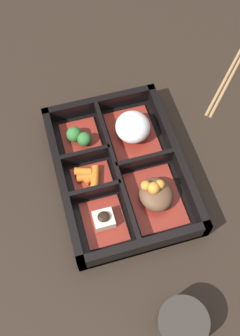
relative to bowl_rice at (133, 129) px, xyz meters
name	(u,v)px	position (x,y,z in m)	size (l,w,h in m)	color
ground_plane	(120,174)	(0.07, -0.05, -0.03)	(3.00, 3.00, 0.00)	black
bento_base	(120,173)	(0.07, -0.05, -0.03)	(0.32, 0.23, 0.01)	black
bento_rim	(118,169)	(0.07, -0.05, -0.01)	(0.32, 0.23, 0.04)	black
bowl_rice	(133,129)	(0.00, 0.00, 0.00)	(0.12, 0.09, 0.05)	maroon
bowl_stew	(155,195)	(0.14, 0.00, -0.01)	(0.12, 0.09, 0.05)	maroon
bowl_greens	(79,137)	(-0.02, -0.10, -0.01)	(0.08, 0.07, 0.04)	maroon
bowl_carrots	(91,176)	(0.07, -0.10, -0.02)	(0.06, 0.07, 0.02)	maroon
bowl_tofu	(104,221)	(0.16, -0.10, -0.02)	(0.09, 0.07, 0.03)	maroon
tea_cup	(182,324)	(0.36, -0.03, -0.01)	(0.08, 0.08, 0.05)	#2D2823
chopsticks	(227,80)	(-0.09, 0.24, -0.03)	(0.17, 0.16, 0.01)	#A87F51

